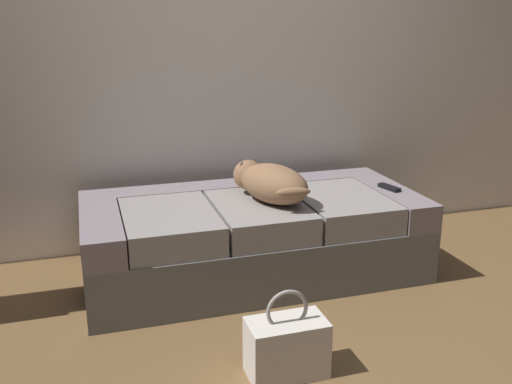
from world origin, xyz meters
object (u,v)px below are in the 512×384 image
dog_tan (269,182)px  handbag (287,346)px  couch (253,236)px  tv_remote (389,188)px

dog_tan → handbag: 1.02m
couch → dog_tan: size_ratio=3.16×
couch → tv_remote: (0.80, -0.07, 0.24)m
dog_tan → handbag: dog_tan is taller
tv_remote → handbag: 1.35m
couch → handbag: size_ratio=4.89×
handbag → dog_tan: bearing=76.1°
couch → dog_tan: bearing=-44.6°
couch → tv_remote: size_ratio=12.32×
dog_tan → tv_remote: dog_tan is taller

